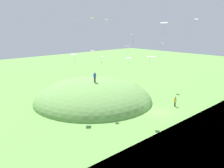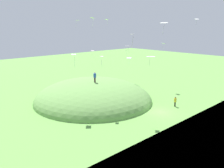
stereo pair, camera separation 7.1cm
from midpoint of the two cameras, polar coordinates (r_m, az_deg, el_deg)
The scene contains 18 objects.
ground_plane at distance 38.94m, azimuth 11.19°, elevation -6.62°, with size 160.00×160.00×0.00m, color #619944.
grass_hill at distance 44.10m, azimuth -4.55°, elevation -3.96°, with size 21.55×21.35×7.87m, color #699C4E.
person_near_shore at distance 41.11m, azimuth -4.21°, elevation 1.93°, with size 0.62×0.62×1.78m.
person_with_child at distance 41.82m, azimuth 14.84°, elevation -3.82°, with size 0.51×0.51×1.74m.
kite_0 at distance 38.02m, azimuth 12.28°, elevation 14.03°, with size 1.36×1.10×1.82m.
kite_1 at distance 51.69m, azimuth 12.12°, elevation 9.42°, with size 1.02×0.82×1.52m.
kite_2 at distance 33.60m, azimuth 9.23°, elevation 6.43°, with size 1.46×1.38×1.36m.
kite_3 at distance 55.96m, azimuth 3.45°, elevation 7.95°, with size 0.50×0.64×1.32m.
kite_4 at distance 35.05m, azimuth -9.20°, elevation 6.87°, with size 1.23×1.19×1.86m.
kite_5 at distance 51.13m, azimuth 19.55°, elevation 14.36°, with size 0.82×0.86×1.25m.
kite_6 at distance 34.43m, azimuth 4.80°, elevation 11.51°, with size 0.88×0.93×2.06m.
kite_7 at distance 51.53m, azimuth -4.76°, elevation 7.90°, with size 1.22×1.17×1.22m.
kite_8 at distance 35.78m, azimuth -2.50°, elevation 6.38°, with size 0.79×0.80×1.62m.
kite_9 at distance 52.91m, azimuth -8.40°, elevation 14.78°, with size 0.99×0.83×1.58m.
kite_10 at distance 47.61m, azimuth 3.68°, elevation 9.00°, with size 0.86×1.06×1.45m.
kite_11 at distance 52.91m, azimuth -4.80°, elevation 15.39°, with size 0.99×0.68×2.11m.
kite_12 at distance 49.64m, azimuth 4.01°, elevation 6.20°, with size 1.19×1.07×1.39m.
kite_13 at distance 54.00m, azimuth -1.38°, elevation 15.14°, with size 0.88×0.83×1.11m.
Camera 1 is at (-21.05, 29.91, 13.39)m, focal length 38.18 mm.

